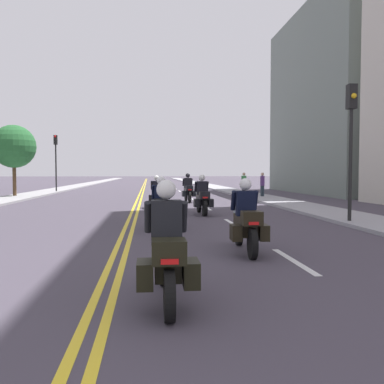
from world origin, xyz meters
name	(u,v)px	position (x,y,z in m)	size (l,w,h in m)	color
ground_plane	(143,187)	(0.00, 48.00, 0.00)	(264.00, 264.00, 0.00)	#433D49
sidewalk_left	(72,187)	(-8.03, 48.00, 0.06)	(2.39, 144.00, 0.12)	#959295
sidewalk_right	(213,187)	(8.03, 48.00, 0.06)	(2.39, 144.00, 0.12)	#98969D
centreline_yellow_inner	(142,187)	(-0.12, 48.00, 0.00)	(0.12, 132.00, 0.01)	yellow
centreline_yellow_outer	(144,187)	(0.12, 48.00, 0.00)	(0.12, 132.00, 0.01)	yellow
lane_dashes_white	(189,197)	(3.42, 29.00, 0.00)	(0.14, 56.40, 0.01)	silver
building_right_1	(341,102)	(16.48, 33.41, 7.56)	(7.08, 16.60, 15.12)	slate
motorcycle_0	(167,254)	(0.85, 5.62, 0.65)	(0.76, 2.16, 1.63)	black
motorcycle_1	(246,223)	(2.68, 8.90, 0.65)	(0.78, 2.25, 1.60)	black
motorcycle_2	(161,208)	(0.98, 12.75, 0.65)	(0.77, 2.13, 1.60)	black
motorcycle_3	(202,199)	(2.78, 16.97, 0.65)	(0.77, 2.20, 1.63)	black
motorcycle_4	(157,195)	(1.00, 20.46, 0.63)	(0.77, 2.21, 1.58)	black
motorcycle_5	(188,190)	(2.87, 24.03, 0.68)	(0.78, 2.18, 1.67)	black
traffic_light_near	(351,128)	(7.23, 13.32, 3.18)	(0.28, 0.38, 4.60)	black
traffic_light_far	(56,153)	(-7.23, 36.55, 3.36)	(0.28, 0.38, 4.87)	black
pedestrian_0	(244,184)	(7.48, 29.80, 0.88)	(0.50, 0.30, 1.71)	#24242D
pedestrian_2	(262,185)	(8.21, 27.47, 0.88)	(0.24, 0.49, 1.71)	#232E38
street_tree_1	(14,147)	(-8.53, 29.70, 3.48)	(2.93, 2.93, 4.95)	#4F3722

